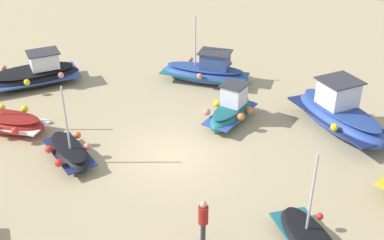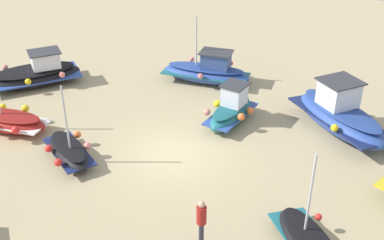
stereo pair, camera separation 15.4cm
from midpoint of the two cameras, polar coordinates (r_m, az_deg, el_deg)
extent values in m
plane|color=tan|center=(20.00, -2.02, -4.13)|extent=(57.88, 57.88, 0.00)
ellipsoid|color=#2D4C9E|center=(22.39, 17.48, 0.07)|extent=(5.61, 4.41, 1.27)
cube|color=navy|center=(22.36, 17.51, 0.20)|extent=(5.43, 4.32, 0.22)
ellipsoid|color=navy|center=(22.16, 17.67, 1.16)|extent=(4.91, 3.84, 0.29)
cube|color=silver|center=(22.10, 17.35, 3.06)|extent=(1.88, 1.92, 1.13)
cube|color=#333338|center=(21.85, 17.58, 4.46)|extent=(2.18, 2.23, 0.06)
sphere|color=yellow|center=(20.95, 16.90, -0.90)|extent=(0.32, 0.32, 0.32)
sphere|color=orange|center=(23.51, 18.26, 2.47)|extent=(0.32, 0.32, 0.32)
ellipsoid|color=#1E6670|center=(22.14, 4.89, 0.65)|extent=(1.40, 3.36, 0.86)
cube|color=#2D4C9E|center=(22.11, 4.89, 0.75)|extent=(1.44, 3.23, 0.07)
ellipsoid|color=#1A565F|center=(21.96, 4.93, 1.47)|extent=(1.23, 2.96, 0.14)
cube|color=silver|center=(21.92, 5.30, 3.00)|extent=(0.97, 1.03, 0.96)
cube|color=#333338|center=(21.70, 5.37, 4.21)|extent=(1.13, 1.19, 0.06)
sphere|color=#EA7F75|center=(21.57, 2.00, 0.98)|extent=(0.34, 0.34, 0.34)
sphere|color=orange|center=(21.33, 6.12, 0.38)|extent=(0.34, 0.34, 0.34)
sphere|color=yellow|center=(22.28, 3.22, 1.96)|extent=(0.34, 0.34, 0.34)
sphere|color=orange|center=(22.11, 7.20, 1.12)|extent=(0.34, 0.34, 0.34)
sphere|color=yellow|center=(23.03, 4.36, 2.74)|extent=(0.34, 0.34, 0.34)
ellipsoid|color=black|center=(15.64, 14.28, -13.52)|extent=(3.08, 2.75, 0.17)
cylinder|color=#B7B7BC|center=(14.94, 14.29, -8.52)|extent=(0.08, 0.08, 2.82)
sphere|color=red|center=(16.47, 15.18, -11.14)|extent=(0.24, 0.24, 0.24)
ellipsoid|color=black|center=(20.11, -14.31, -3.75)|extent=(3.36, 2.25, 0.70)
cube|color=navy|center=(20.10, -14.32, -3.67)|extent=(3.26, 2.24, 0.06)
ellipsoid|color=black|center=(19.96, -14.41, -3.05)|extent=(2.96, 1.98, 0.12)
cylinder|color=#B7B7BC|center=(19.04, -14.68, 0.24)|extent=(0.08, 0.08, 2.74)
sphere|color=red|center=(19.16, -15.51, -4.91)|extent=(0.32, 0.32, 0.32)
sphere|color=#EA7F75|center=(19.96, -12.21, -3.05)|extent=(0.32, 0.32, 0.32)
sphere|color=red|center=(20.04, -16.57, -3.30)|extent=(0.32, 0.32, 0.32)
sphere|color=orange|center=(20.87, -13.35, -1.71)|extent=(0.32, 0.32, 0.32)
ellipsoid|color=maroon|center=(22.94, -20.80, -0.28)|extent=(3.87, 2.42, 0.84)
cube|color=white|center=(22.92, -20.82, -0.19)|extent=(3.74, 2.43, 0.08)
ellipsoid|color=maroon|center=(22.79, -20.96, 0.47)|extent=(3.40, 2.13, 0.15)
sphere|color=yellow|center=(23.97, -21.55, 1.43)|extent=(0.34, 0.34, 0.34)
sphere|color=yellow|center=(23.17, -19.14, 1.32)|extent=(0.34, 0.34, 0.34)
sphere|color=red|center=(21.73, -20.19, -1.13)|extent=(0.34, 0.34, 0.34)
ellipsoid|color=black|center=(27.13, -18.22, 4.92)|extent=(4.22, 5.32, 1.01)
cube|color=#2D4C9E|center=(27.11, -18.23, 5.01)|extent=(4.15, 5.16, 0.19)
ellipsoid|color=black|center=(26.98, -18.34, 5.66)|extent=(3.68, 4.66, 0.24)
cube|color=white|center=(26.87, -17.01, 6.92)|extent=(1.70, 1.80, 0.84)
cube|color=#333338|center=(26.71, -17.15, 7.81)|extent=(1.97, 2.08, 0.06)
sphere|color=#EA7F75|center=(27.94, -21.32, 5.90)|extent=(0.32, 0.32, 0.32)
sphere|color=yellow|center=(25.97, -18.87, 4.37)|extent=(0.32, 0.32, 0.32)
sphere|color=#EA7F75|center=(28.10, -17.78, 6.41)|extent=(0.32, 0.32, 0.32)
sphere|color=#EA7F75|center=(26.12, -15.15, 5.26)|extent=(0.32, 0.32, 0.32)
ellipsoid|color=#2D4C9E|center=(26.13, 1.82, 5.50)|extent=(5.15, 3.16, 1.02)
cube|color=#1E6670|center=(26.11, 1.82, 5.59)|extent=(4.97, 3.11, 0.20)
ellipsoid|color=navy|center=(25.97, 1.84, 6.26)|extent=(4.52, 2.73, 0.26)
cube|color=#2D4784|center=(25.64, 3.06, 7.14)|extent=(1.70, 1.44, 0.86)
cube|color=#333338|center=(25.47, 3.09, 8.09)|extent=(1.98, 1.67, 0.06)
cylinder|color=#B7B7BC|center=(25.59, 0.70, 9.39)|extent=(0.08, 0.08, 2.75)
sphere|color=#EA7F75|center=(27.16, 0.13, 7.29)|extent=(0.29, 0.29, 0.29)
sphere|color=#EA7F75|center=(25.13, 1.19, 5.29)|extent=(0.29, 0.29, 0.29)
sphere|color=red|center=(26.59, 4.79, 6.78)|extent=(0.29, 0.29, 0.29)
cylinder|color=#2D2D38|center=(15.64, 1.45, -13.26)|extent=(0.14, 0.14, 0.91)
cylinder|color=#2D2D38|center=(15.52, 1.36, -13.65)|extent=(0.14, 0.14, 0.91)
cylinder|color=maroon|center=(15.07, 1.44, -11.31)|extent=(0.32, 0.32, 0.63)
sphere|color=tan|center=(14.79, 1.46, -10.07)|extent=(0.22, 0.22, 0.22)
camera|label=1|loc=(0.08, -89.79, 0.12)|focal=44.54mm
camera|label=2|loc=(0.08, 90.21, -0.12)|focal=44.54mm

